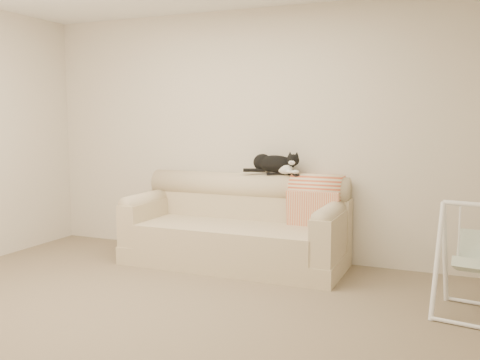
# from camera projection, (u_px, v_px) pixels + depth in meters

# --- Properties ---
(ground_plane) EXTENTS (5.00, 5.00, 0.00)m
(ground_plane) POSITION_uv_depth(u_px,v_px,m) (158.00, 317.00, 3.96)
(ground_plane) COLOR #71624E
(ground_plane) RESTS_ON ground
(room_shell) EXTENTS (5.04, 4.04, 2.60)m
(room_shell) POSITION_uv_depth(u_px,v_px,m) (155.00, 110.00, 3.79)
(room_shell) COLOR beige
(room_shell) RESTS_ON ground
(sofa) EXTENTS (2.20, 0.93, 0.90)m
(sofa) POSITION_uv_depth(u_px,v_px,m) (237.00, 229.00, 5.42)
(sofa) COLOR tan
(sofa) RESTS_ON ground
(remote_a) EXTENTS (0.18, 0.13, 0.03)m
(remote_a) POSITION_uv_depth(u_px,v_px,m) (275.00, 173.00, 5.46)
(remote_a) COLOR black
(remote_a) RESTS_ON sofa
(remote_b) EXTENTS (0.15, 0.16, 0.02)m
(remote_b) POSITION_uv_depth(u_px,v_px,m) (294.00, 175.00, 5.36)
(remote_b) COLOR black
(remote_b) RESTS_ON sofa
(tuxedo_cat) EXTENTS (0.60, 0.23, 0.23)m
(tuxedo_cat) POSITION_uv_depth(u_px,v_px,m) (275.00, 164.00, 5.45)
(tuxedo_cat) COLOR black
(tuxedo_cat) RESTS_ON sofa
(throw_blanket) EXTENTS (0.52, 0.38, 0.58)m
(throw_blanket) POSITION_uv_depth(u_px,v_px,m) (317.00, 194.00, 5.29)
(throw_blanket) COLOR #D3522D
(throw_blanket) RESTS_ON sofa
(baby_swing) EXTENTS (0.61, 0.64, 0.86)m
(baby_swing) POSITION_uv_depth(u_px,v_px,m) (476.00, 260.00, 3.94)
(baby_swing) COLOR white
(baby_swing) RESTS_ON ground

